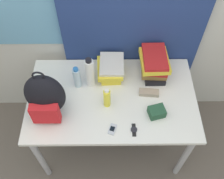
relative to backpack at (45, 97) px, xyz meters
The scene contains 14 objects.
ground_plane 1.08m from the backpack, 30.30° to the right, with size 12.00×12.00×0.00m, color #665B51.
wall_back 0.80m from the backpack, 52.47° to the left, with size 6.00×0.06×2.50m.
curtain_blue 0.87m from the backpack, 40.79° to the left, with size 1.09×0.04×2.50m.
desk 0.55m from the backpack, 14.51° to the left, with size 1.29×0.77×0.76m.
backpack is the anchor object (origin of this frame).
book_stack_left 0.58m from the backpack, 38.26° to the left, with size 0.21×0.27×0.12m.
book_stack_center 0.87m from the backpack, 23.87° to the left, with size 0.23×0.29×0.21m.
water_bottle 0.31m from the backpack, 51.06° to the left, with size 0.06×0.06×0.20m.
sports_bottle 0.39m from the backpack, 40.92° to the left, with size 0.07×0.07×0.28m.
sunscreen_bottle 0.43m from the backpack, ahead, with size 0.05×0.05×0.19m.
cell_phone 0.52m from the backpack, 19.12° to the right, with size 0.07×0.09×0.02m.
sunglasses_case 0.77m from the backpack, 11.07° to the left, with size 0.15×0.07×0.04m.
camera_pouch 0.79m from the backpack, ahead, with size 0.13×0.12×0.07m.
wristwatch 0.65m from the backpack, 14.99° to the right, with size 0.05×0.10×0.01m.
Camera 1 is at (-0.01, -0.73, 2.43)m, focal length 42.00 mm.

